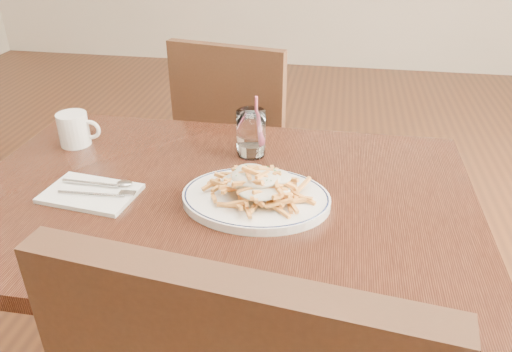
% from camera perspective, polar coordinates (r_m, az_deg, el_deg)
% --- Properties ---
extents(table, '(1.20, 0.80, 0.75)m').
position_cam_1_polar(table, '(1.22, -4.24, -5.06)').
color(table, black).
rests_on(table, ground).
extents(chair_far, '(0.50, 0.50, 0.92)m').
position_cam_1_polar(chair_far, '(1.95, -1.97, 4.08)').
color(chair_far, '#311C10').
rests_on(chair_far, ground).
extents(fries_plate, '(0.35, 0.31, 0.02)m').
position_cam_1_polar(fries_plate, '(1.13, -0.00, -2.56)').
color(fries_plate, white).
rests_on(fries_plate, table).
extents(loaded_fries, '(0.25, 0.22, 0.06)m').
position_cam_1_polar(loaded_fries, '(1.11, -0.00, -0.61)').
color(loaded_fries, gold).
rests_on(loaded_fries, fries_plate).
extents(napkin, '(0.23, 0.16, 0.01)m').
position_cam_1_polar(napkin, '(1.23, -18.38, -1.90)').
color(napkin, silver).
rests_on(napkin, table).
extents(cutlery, '(0.20, 0.07, 0.01)m').
position_cam_1_polar(cutlery, '(1.23, -18.34, -1.42)').
color(cutlery, silver).
rests_on(cutlery, napkin).
extents(water_glass, '(0.08, 0.08, 0.17)m').
position_cam_1_polar(water_glass, '(1.33, -0.56, 4.63)').
color(water_glass, white).
rests_on(water_glass, table).
extents(coffee_mug, '(0.12, 0.08, 0.09)m').
position_cam_1_polar(coffee_mug, '(1.48, -20.02, 5.04)').
color(coffee_mug, white).
rests_on(coffee_mug, table).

